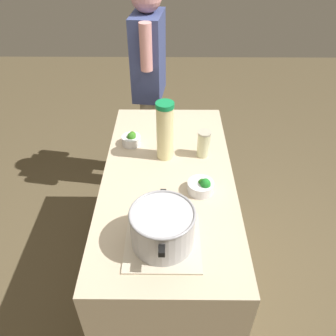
# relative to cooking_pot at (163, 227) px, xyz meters

# --- Properties ---
(ground_plane) EXTENTS (8.00, 8.00, 0.00)m
(ground_plane) POSITION_rel_cooking_pot_xyz_m (0.42, -0.02, -1.00)
(ground_plane) COLOR brown
(counter_slab) EXTENTS (1.35, 0.66, 0.91)m
(counter_slab) POSITION_rel_cooking_pot_xyz_m (0.42, -0.02, -0.55)
(counter_slab) COLOR beige
(counter_slab) RESTS_ON ground_plane
(dish_cloth) EXTENTS (0.31, 0.31, 0.01)m
(dish_cloth) POSITION_rel_cooking_pot_xyz_m (-0.00, -0.00, -0.09)
(dish_cloth) COLOR beige
(dish_cloth) RESTS_ON counter_slab
(cooking_pot) EXTENTS (0.33, 0.26, 0.17)m
(cooking_pot) POSITION_rel_cooking_pot_xyz_m (0.00, 0.00, 0.00)
(cooking_pot) COLOR #B7B7BC
(cooking_pot) RESTS_ON dish_cloth
(lemonade_pitcher) EXTENTS (0.09, 0.09, 0.32)m
(lemonade_pitcher) POSITION_rel_cooking_pot_xyz_m (0.59, -0.00, 0.07)
(lemonade_pitcher) COLOR #F2E6A2
(lemonade_pitcher) RESTS_ON counter_slab
(mason_jar) EXTENTS (0.07, 0.07, 0.15)m
(mason_jar) POSITION_rel_cooking_pot_xyz_m (0.60, -0.21, -0.02)
(mason_jar) COLOR beige
(mason_jar) RESTS_ON counter_slab
(broccoli_bowl_front) EXTENTS (0.11, 0.11, 0.08)m
(broccoli_bowl_front) POSITION_rel_cooking_pot_xyz_m (0.70, 0.19, -0.06)
(broccoli_bowl_front) COLOR silver
(broccoli_bowl_front) RESTS_ON counter_slab
(broccoli_bowl_center) EXTENTS (0.13, 0.13, 0.09)m
(broccoli_bowl_center) POSITION_rel_cooking_pot_xyz_m (0.31, -0.18, -0.06)
(broccoli_bowl_center) COLOR silver
(broccoli_bowl_center) RESTS_ON counter_slab
(person_cook) EXTENTS (0.50, 0.24, 1.62)m
(person_cook) POSITION_rel_cooking_pot_xyz_m (1.46, 0.13, -0.11)
(person_cook) COLOR #ABA389
(person_cook) RESTS_ON ground_plane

